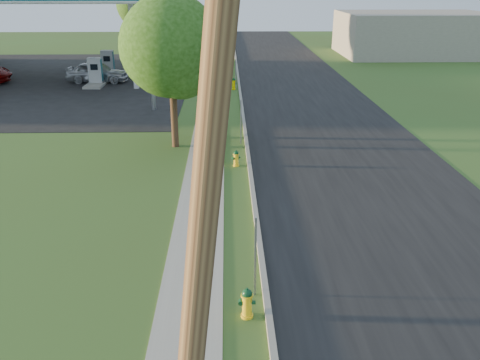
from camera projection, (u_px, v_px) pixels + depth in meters
name	position (u px, v px, depth m)	size (l,w,h in m)	color
road	(369.00, 195.00, 17.40)	(8.00, 120.00, 0.02)	black
curb	(253.00, 195.00, 17.28)	(0.15, 120.00, 0.15)	gray
sidewalk	(202.00, 197.00, 17.25)	(1.50, 120.00, 0.03)	gray
forecourt	(15.00, 80.00, 37.36)	(26.00, 28.00, 0.02)	black
utility_pole_near	(205.00, 193.00, 5.28)	(1.40, 0.32, 9.48)	brown
utility_pole_mid	(221.00, 28.00, 21.97)	(1.40, 0.32, 9.80)	brown
utility_pole_far	(223.00, 9.00, 38.76)	(1.40, 0.32, 9.50)	brown
sign_post_near	(255.00, 257.00, 11.54)	(0.05, 0.04, 2.00)	gray
sign_post_mid	(241.00, 122.00, 22.51)	(0.05, 0.04, 2.00)	gray
sign_post_far	(236.00, 75.00, 33.86)	(0.05, 0.04, 2.00)	gray
fuel_pump_ne	(96.00, 75.00, 35.39)	(1.20, 3.20, 1.90)	gray
fuel_pump_se	(108.00, 66.00, 39.11)	(1.20, 3.20, 1.90)	gray
price_pylon	(148.00, 9.00, 26.81)	(0.34, 2.04, 6.85)	gray
distant_building	(414.00, 34.00, 49.55)	(14.00, 10.00, 4.00)	gray
tree_verge	(173.00, 51.00, 20.96)	(4.27, 4.27, 6.47)	#3B2716
tree_lot	(146.00, 5.00, 44.66)	(4.95, 4.95, 7.51)	#3B2716
hydrant_near	(247.00, 303.00, 10.99)	(0.38, 0.33, 0.73)	yellow
hydrant_mid	(236.00, 158.00, 20.03)	(0.34, 0.31, 0.67)	yellow
hydrant_far	(234.00, 84.00, 34.11)	(0.41, 0.36, 0.80)	#EED600
car_silver	(97.00, 72.00, 36.37)	(1.75, 4.34, 1.48)	#AEB0B6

